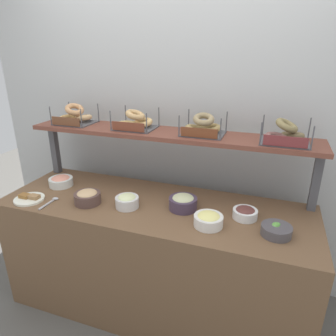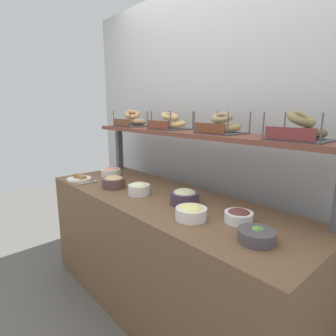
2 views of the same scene
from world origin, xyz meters
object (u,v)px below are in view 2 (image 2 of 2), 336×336
Objects in this scene: bowl_tuna_salad at (184,197)px; bowl_hummus at (114,182)px; bagel_basket_sesame at (132,121)px; bagel_basket_poppy at (300,131)px; bowl_chocolate_spread at (239,216)px; serving_plate_white at (79,178)px; serving_spoon_near_plate at (91,182)px; bowl_veggie_mix at (257,235)px; bowl_egg_salad at (191,212)px; bowl_potato_salad at (139,188)px; bowl_lox_spread at (111,172)px; bagel_basket_plain at (169,123)px; bagel_basket_everything at (221,126)px.

bowl_hummus is at bearing -167.69° from bowl_tuna_salad.
bagel_basket_poppy is at bearing -0.71° from bagel_basket_sesame.
serving_plate_white is (-1.42, -0.25, -0.02)m from bowl_chocolate_spread.
serving_plate_white reaches higher than serving_spoon_near_plate.
serving_spoon_near_plate is (-0.86, -0.21, -0.04)m from bowl_tuna_salad.
bowl_tuna_salad reaches higher than bowl_veggie_mix.
bowl_veggie_mix is at bearing -14.08° from bagel_basket_sesame.
bagel_basket_sesame is (-0.09, 0.47, 0.47)m from serving_spoon_near_plate.
bowl_potato_salad is (-0.55, 0.05, 0.00)m from bowl_egg_salad.
serving_spoon_near_plate is 0.68m from bagel_basket_sesame.
bowl_hummus is 1.32m from bagel_basket_poppy.
bowl_egg_salad is at bearing -5.13° from bowl_potato_salad.
bagel_basket_plain is (0.53, 0.23, 0.44)m from bowl_lox_spread.
bowl_veggie_mix is 1.18m from bagel_basket_plain.
bagel_basket_plain is at bearing 0.57° from bagel_basket_sesame.
bagel_basket_sesame is 0.98× the size of bagel_basket_everything.
bowl_veggie_mix is 0.98× the size of bowl_egg_salad.
serving_spoon_near_plate is at bearing -152.02° from bagel_basket_everything.
bagel_basket_sesame is 1.00× the size of bagel_basket_plain.
serving_spoon_near_plate is at bearing 8.81° from serving_plate_white.
bagel_basket_everything is at bearing 176.91° from bagel_basket_poppy.
bagel_basket_sesame is 1.51m from bagel_basket_poppy.
bowl_tuna_salad is 1.04× the size of bowl_lox_spread.
bagel_basket_plain reaches higher than bowl_hummus.
bowl_egg_salad is 0.61× the size of bagel_basket_plain.
bowl_chocolate_spread is at bearing 8.46° from bowl_hummus.
bowl_egg_salad is at bearing -132.69° from bagel_basket_poppy.
bowl_chocolate_spread is at bearing 10.04° from serving_spoon_near_plate.
bowl_hummus is at bearing -171.54° from bowl_chocolate_spread.
serving_plate_white is 0.69× the size of bagel_basket_poppy.
bowl_chocolate_spread is 0.62m from bagel_basket_everything.
bowl_hummus is 1.15× the size of bowl_potato_salad.
bagel_basket_plain is 0.97× the size of bagel_basket_poppy.
bowl_egg_salad is 0.55m from bowl_potato_salad.
bagel_basket_sesame is (-0.95, 0.27, 0.43)m from bowl_tuna_salad.
bowl_veggie_mix is at bearing 1.04° from bowl_hummus.
bowl_tuna_salad is 0.25m from bowl_egg_salad.
bowl_tuna_salad is 0.51m from bagel_basket_everything.
bowl_potato_salad is at bearing -31.32° from bagel_basket_sesame.
bagel_basket_poppy is at bearing 53.66° from bowl_chocolate_spread.
bowl_lox_spread is 0.61× the size of bagel_basket_poppy.
bowl_tuna_salad is 0.39m from bowl_chocolate_spread.
bagel_basket_everything reaches higher than bagel_basket_plain.
bowl_potato_salad reaches higher than bowl_veggie_mix.
bagel_basket_plain is (0.42, 0.48, 0.47)m from serving_spoon_near_plate.
serving_plate_white is 0.71× the size of bagel_basket_plain.
bowl_lox_spread is at bearing -172.27° from bagel_basket_poppy.
bagel_basket_sesame reaches higher than bowl_potato_salad.
bowl_hummus reaches higher than bowl_chocolate_spread.
bagel_basket_poppy reaches higher than serving_spoon_near_plate.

